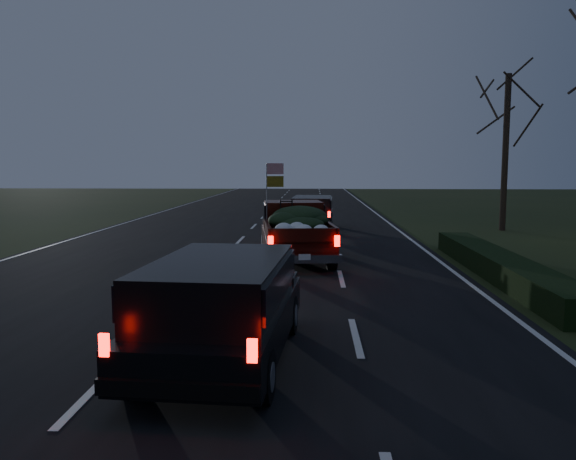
# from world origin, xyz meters

# --- Properties ---
(ground) EXTENTS (120.00, 120.00, 0.00)m
(ground) POSITION_xyz_m (0.00, 0.00, 0.00)
(ground) COLOR black
(ground) RESTS_ON ground
(road_asphalt) EXTENTS (14.00, 120.00, 0.02)m
(road_asphalt) POSITION_xyz_m (0.00, 0.00, 0.01)
(road_asphalt) COLOR black
(road_asphalt) RESTS_ON ground
(hedge_row) EXTENTS (1.00, 10.00, 0.60)m
(hedge_row) POSITION_xyz_m (7.80, 3.00, 0.30)
(hedge_row) COLOR black
(hedge_row) RESTS_ON ground
(bare_tree_far) EXTENTS (3.60, 3.60, 7.00)m
(bare_tree_far) POSITION_xyz_m (11.50, 14.00, 5.23)
(bare_tree_far) COLOR black
(bare_tree_far) RESTS_ON ground
(pickup_truck) EXTENTS (2.54, 5.32, 2.69)m
(pickup_truck) POSITION_xyz_m (2.31, 5.55, 1.01)
(pickup_truck) COLOR #330B07
(pickup_truck) RESTS_ON ground
(lead_suv) EXTENTS (2.01, 4.41, 1.25)m
(lead_suv) POSITION_xyz_m (2.82, 13.71, 0.94)
(lead_suv) COLOR black
(lead_suv) RESTS_ON ground
(rear_suv) EXTENTS (2.18, 4.61, 1.29)m
(rear_suv) POSITION_xyz_m (1.52, -3.84, 0.98)
(rear_suv) COLOR black
(rear_suv) RESTS_ON ground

